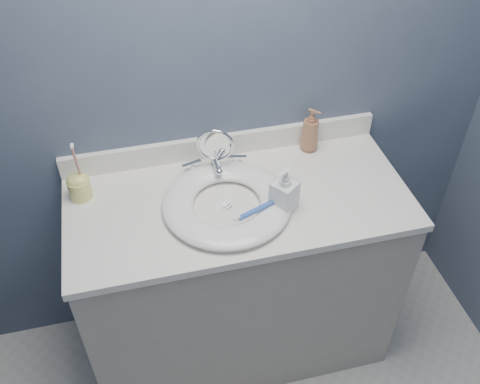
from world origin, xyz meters
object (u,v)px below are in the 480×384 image
object	(u,v)px
toothbrush_holder	(79,185)
soap_bottle_amber	(310,130)
makeup_mirror	(215,150)
soap_bottle_clear	(285,190)

from	to	relation	value
toothbrush_holder	soap_bottle_amber	bearing A→B (deg)	4.56
soap_bottle_amber	toothbrush_holder	world-z (taller)	toothbrush_holder
soap_bottle_amber	makeup_mirror	bearing A→B (deg)	146.37
soap_bottle_amber	soap_bottle_clear	bearing A→B (deg)	-166.15
soap_bottle_amber	soap_bottle_clear	world-z (taller)	soap_bottle_amber
soap_bottle_clear	makeup_mirror	bearing A→B (deg)	-178.18
makeup_mirror	soap_bottle_clear	size ratio (longest dim) A/B	1.16
makeup_mirror	soap_bottle_amber	xyz separation A→B (m)	(0.38, 0.06, -0.02)
soap_bottle_clear	toothbrush_holder	size ratio (longest dim) A/B	0.75
soap_bottle_clear	toothbrush_holder	distance (m)	0.72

